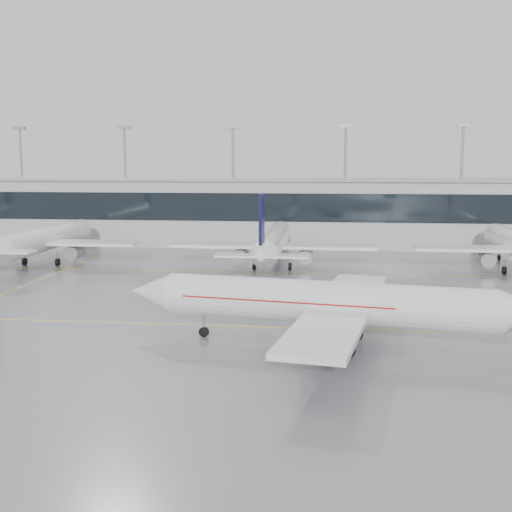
# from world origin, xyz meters

# --- Properties ---
(ground) EXTENTS (320.00, 320.00, 0.00)m
(ground) POSITION_xyz_m (0.00, 0.00, 0.00)
(ground) COLOR gray
(ground) RESTS_ON ground
(taxi_line_main) EXTENTS (120.00, 0.25, 0.01)m
(taxi_line_main) POSITION_xyz_m (0.00, 0.00, 0.01)
(taxi_line_main) COLOR yellow
(taxi_line_main) RESTS_ON ground
(taxi_line_north) EXTENTS (120.00, 0.25, 0.01)m
(taxi_line_north) POSITION_xyz_m (0.00, 30.00, 0.01)
(taxi_line_north) COLOR yellow
(taxi_line_north) RESTS_ON ground
(taxi_line_cross) EXTENTS (0.25, 60.00, 0.01)m
(taxi_line_cross) POSITION_xyz_m (-30.00, 15.00, 0.01)
(taxi_line_cross) COLOR yellow
(taxi_line_cross) RESTS_ON ground
(terminal) EXTENTS (180.00, 15.00, 12.00)m
(terminal) POSITION_xyz_m (0.00, 62.00, 6.00)
(terminal) COLOR #A7A7AB
(terminal) RESTS_ON ground
(terminal_glass) EXTENTS (180.00, 0.20, 5.00)m
(terminal_glass) POSITION_xyz_m (0.00, 54.45, 7.50)
(terminal_glass) COLOR black
(terminal_glass) RESTS_ON ground
(terminal_roof) EXTENTS (182.00, 16.00, 0.40)m
(terminal_roof) POSITION_xyz_m (0.00, 62.00, 12.20)
(terminal_roof) COLOR gray
(terminal_roof) RESTS_ON ground
(light_masts) EXTENTS (156.40, 1.00, 22.60)m
(light_masts) POSITION_xyz_m (0.00, 68.00, 13.34)
(light_masts) COLOR gray
(light_masts) RESTS_ON ground
(air_canada_jet) EXTENTS (37.18, 30.21, 11.78)m
(air_canada_jet) POSITION_xyz_m (9.02, -6.05, 3.74)
(air_canada_jet) COLOR silver
(air_canada_jet) RESTS_ON ground
(parked_jet_b) EXTENTS (29.64, 36.96, 11.72)m
(parked_jet_b) POSITION_xyz_m (-35.00, 33.69, 3.71)
(parked_jet_b) COLOR white
(parked_jet_b) RESTS_ON ground
(parked_jet_c) EXTENTS (29.64, 36.96, 11.72)m
(parked_jet_c) POSITION_xyz_m (-0.00, 33.69, 3.71)
(parked_jet_c) COLOR white
(parked_jet_c) RESTS_ON ground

